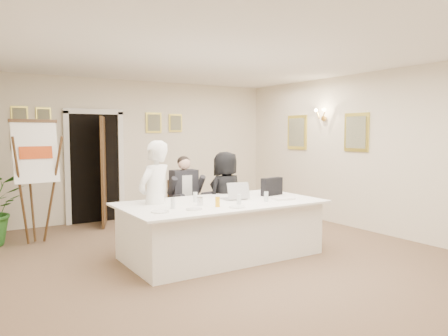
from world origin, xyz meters
The scene contains 25 objects.
floor centered at (0.00, 0.00, 0.00)m, with size 7.00×7.00×0.00m, color brown.
ceiling centered at (0.00, 0.00, 2.80)m, with size 6.00×7.00×0.02m, color white.
wall_back centered at (0.00, 3.50, 1.40)m, with size 6.00×0.10×2.80m, color beige.
wall_right centered at (3.00, 0.00, 1.40)m, with size 0.10×7.00×2.80m, color beige.
doorway centered at (-0.88, 3.32, 1.04)m, with size 1.14×0.86×2.20m.
pictures_back_wall centered at (-0.80, 3.47, 1.85)m, with size 3.40×0.06×0.80m, color #E9D64F, non-canonical shape.
pictures_right_wall centered at (2.97, 1.20, 1.75)m, with size 0.06×2.20×0.80m, color #E9D64F, non-canonical shape.
wall_sconce centered at (2.90, 1.20, 2.10)m, with size 0.20×0.30×0.24m, color gold, non-canonical shape.
conference_table centered at (-0.06, 0.14, 0.39)m, with size 2.81×1.49×0.78m.
seated_man centered at (-0.02, 1.31, 0.69)m, with size 0.59×0.63×1.38m, color black, non-canonical shape.
flip_chart centered at (-2.17, 2.23, 0.88)m, with size 0.68×0.45×1.91m.
standing_man centered at (-0.90, 0.50, 0.82)m, with size 0.60×0.39×1.64m, color white.
standing_woman centered at (0.50, 0.90, 0.72)m, with size 0.70×0.46×1.44m, color black.
laptop centered at (0.22, 0.24, 0.91)m, with size 0.33×0.36×0.28m, color #B7BABC, non-canonical shape.
laptop_bag centered at (0.94, 0.26, 0.91)m, with size 0.39×0.11×0.27m, color black.
paper_stack centered at (0.81, -0.18, 0.79)m, with size 0.30×0.21×0.03m, color white.
plate_left centered at (-1.12, -0.17, 0.78)m, with size 0.23×0.23×0.01m, color white.
plate_mid centered at (-0.68, -0.24, 0.78)m, with size 0.21×0.21×0.01m, color white.
plate_near centered at (-0.13, -0.38, 0.78)m, with size 0.21×0.21×0.01m, color white.
glass_a centered at (-0.87, -0.02, 0.84)m, with size 0.06×0.06×0.14m, color silver.
glass_b centered at (0.03, -0.18, 0.84)m, with size 0.06×0.06×0.14m, color silver.
glass_c centered at (0.50, -0.17, 0.84)m, with size 0.06×0.06×0.14m, color silver.
glass_d centered at (-0.38, 0.30, 0.84)m, with size 0.06×0.06×0.14m, color silver.
oj_glass centered at (-0.32, -0.20, 0.84)m, with size 0.06×0.06×0.13m, color yellow.
steel_jug centered at (-0.46, 0.02, 0.83)m, with size 0.09×0.09×0.11m, color silver.
Camera 1 is at (-3.24, -5.04, 1.75)m, focal length 35.00 mm.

